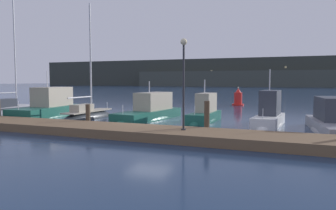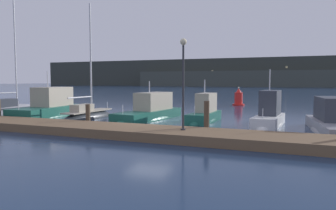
{
  "view_description": "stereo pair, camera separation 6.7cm",
  "coord_description": "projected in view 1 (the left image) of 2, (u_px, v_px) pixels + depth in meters",
  "views": [
    {
      "loc": [
        8.12,
        -17.2,
        2.86
      ],
      "look_at": [
        0.0,
        2.9,
        1.2
      ],
      "focal_mm": 35.0,
      "sensor_mm": 36.0,
      "label": 1
    },
    {
      "loc": [
        8.18,
        -17.18,
        2.86
      ],
      "look_at": [
        0.0,
        2.9,
        1.2
      ],
      "focal_mm": 35.0,
      "sensor_mm": 36.0,
      "label": 2
    }
  ],
  "objects": [
    {
      "name": "ground_plane",
      "position": [
        149.0,
        129.0,
        19.16
      ],
      "size": [
        400.0,
        400.0,
        0.0
      ],
      "primitive_type": "plane",
      "color": "#192D4C"
    },
    {
      "name": "dock",
      "position": [
        129.0,
        131.0,
        16.83
      ],
      "size": [
        46.16,
        2.8,
        0.45
      ],
      "primitive_type": "cube",
      "color": "brown",
      "rests_on": "ground"
    },
    {
      "name": "mooring_pile_2",
      "position": [
        88.0,
        116.0,
        19.69
      ],
      "size": [
        0.28,
        0.28,
        1.41
      ],
      "primitive_type": "cylinder",
      "color": "#4C3D2D",
      "rests_on": "ground"
    },
    {
      "name": "mooring_pile_3",
      "position": [
        207.0,
        118.0,
        16.93
      ],
      "size": [
        0.28,
        0.28,
        1.78
      ],
      "primitive_type": "cylinder",
      "color": "#4C3D2D",
      "rests_on": "ground"
    },
    {
      "name": "sailboat_berth_2",
      "position": [
        10.0,
        113.0,
        27.29
      ],
      "size": [
        2.49,
        7.33,
        11.67
      ],
      "color": "gray",
      "rests_on": "ground"
    },
    {
      "name": "motorboat_berth_3",
      "position": [
        48.0,
        111.0,
        25.36
      ],
      "size": [
        3.1,
        7.27,
        4.16
      ],
      "color": "#195647",
      "rests_on": "ground"
    },
    {
      "name": "sailboat_berth_4",
      "position": [
        88.0,
        117.0,
        24.08
      ],
      "size": [
        1.46,
        5.54,
        9.07
      ],
      "color": "#2D3338",
      "rests_on": "ground"
    },
    {
      "name": "motorboat_berth_5",
      "position": [
        149.0,
        115.0,
        23.75
      ],
      "size": [
        3.0,
        7.5,
        3.42
      ],
      "color": "#195647",
      "rests_on": "ground"
    },
    {
      "name": "motorboat_berth_6",
      "position": [
        204.0,
        117.0,
        22.34
      ],
      "size": [
        1.55,
        4.7,
        3.49
      ],
      "color": "#195647",
      "rests_on": "ground"
    },
    {
      "name": "motorboat_berth_7",
      "position": [
        269.0,
        119.0,
        20.44
      ],
      "size": [
        1.91,
        4.91,
        4.04
      ],
      "color": "white",
      "rests_on": "ground"
    },
    {
      "name": "channel_buoy",
      "position": [
        238.0,
        98.0,
        36.93
      ],
      "size": [
        1.33,
        1.33,
        2.08
      ],
      "color": "red",
      "rests_on": "ground"
    },
    {
      "name": "dock_lamppost",
      "position": [
        184.0,
        70.0,
        15.59
      ],
      "size": [
        0.32,
        0.32,
        4.38
      ],
      "color": "#2D2D33",
      "rests_on": "dock"
    },
    {
      "name": "hillside_backdrop",
      "position": [
        285.0,
        73.0,
        140.12
      ],
      "size": [
        240.0,
        23.0,
        12.41
      ],
      "color": "#333833",
      "rests_on": "ground"
    }
  ]
}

